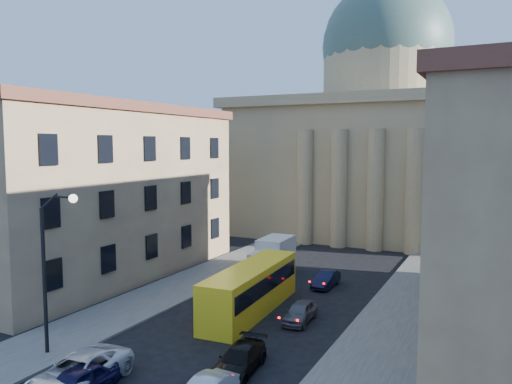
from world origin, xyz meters
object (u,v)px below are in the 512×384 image
(street_lamp, at_px, (51,260))
(box_truck, at_px, (273,258))
(car_left_near, at_px, (75,384))
(city_bus, at_px, (251,287))

(street_lamp, height_order, box_truck, street_lamp)
(car_left_near, bearing_deg, street_lamp, 151.17)
(street_lamp, distance_m, car_left_near, 7.01)
(city_bus, bearing_deg, car_left_near, -100.08)
(street_lamp, relative_size, city_bus, 0.78)
(street_lamp, bearing_deg, car_left_near, -31.97)
(car_left_near, xyz_separation_m, city_bus, (1.65, 13.96, 0.96))
(street_lamp, relative_size, box_truck, 1.51)
(city_bus, distance_m, box_truck, 9.76)
(box_truck, bearing_deg, street_lamp, -102.08)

